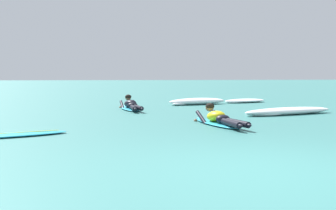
# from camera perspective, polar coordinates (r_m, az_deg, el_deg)

# --- Properties ---
(ground_plane) EXTENTS (120.00, 120.00, 0.00)m
(ground_plane) POSITION_cam_1_polar(r_m,az_deg,el_deg) (15.18, -0.01, -0.24)
(ground_plane) COLOR #387A75
(surfer_near) EXTENTS (0.94, 2.53, 0.55)m
(surfer_near) POSITION_cam_1_polar(r_m,az_deg,el_deg) (9.86, 7.03, -1.97)
(surfer_near) COLOR #2DB2D1
(surfer_near) RESTS_ON ground
(surfer_far) EXTENTS (0.85, 2.48, 0.53)m
(surfer_far) POSITION_cam_1_polar(r_m,az_deg,el_deg) (13.92, -5.12, -0.10)
(surfer_far) COLOR #2DB2D1
(surfer_far) RESTS_ON ground
(drifting_surfboard) EXTENTS (2.26, 1.23, 0.16)m
(drifting_surfboard) POSITION_cam_1_polar(r_m,az_deg,el_deg) (8.58, -21.24, -3.90)
(drifting_surfboard) COLOR #2DB2D1
(drifting_surfboard) RESTS_ON ground
(whitewater_front) EXTENTS (2.57, 1.48, 0.26)m
(whitewater_front) POSITION_cam_1_polar(r_m,az_deg,el_deg) (16.26, 4.09, 0.49)
(whitewater_front) COLOR white
(whitewater_front) RESTS_ON ground
(whitewater_mid_left) EXTENTS (2.12, 1.41, 0.16)m
(whitewater_mid_left) POSITION_cam_1_polar(r_m,az_deg,el_deg) (17.65, 10.57, 0.58)
(whitewater_mid_left) COLOR white
(whitewater_mid_left) RESTS_ON ground
(whitewater_mid_right) EXTENTS (3.18, 1.53, 0.21)m
(whitewater_mid_right) POSITION_cam_1_polar(r_m,az_deg,el_deg) (12.83, 16.36, -0.82)
(whitewater_mid_right) COLOR white
(whitewater_mid_right) RESTS_ON ground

